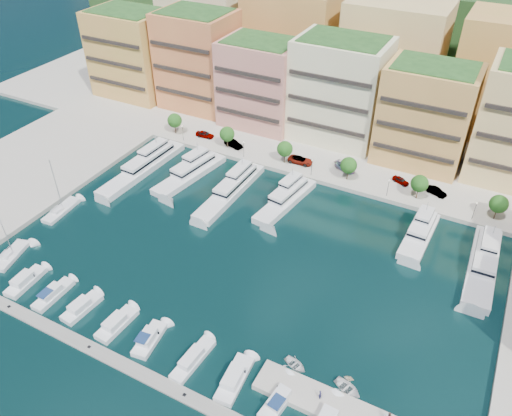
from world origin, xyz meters
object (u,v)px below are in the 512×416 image
object	(u,v)px
yacht_1	(192,172)
car_5	(436,191)
cruiser_2	(82,308)
car_3	(345,167)
cruiser_4	(149,339)
cruiser_5	(193,360)
tree_3	(349,165)
car_4	(401,180)
lamppost_0	(183,131)
sailboat_1	(61,211)
cruiser_6	(234,379)
car_2	(300,160)
yacht_5	(420,232)
lamppost_2	(312,165)
cruiser_0	(25,282)
yacht_3	(287,198)
yacht_6	(484,262)
tree_2	(285,149)
tender_0	(295,365)
yacht_0	(145,165)
person_0	(320,394)
tender_1	(349,378)
tree_0	(175,121)
tender_2	(348,388)
cruiser_7	(279,400)
tree_1	(227,134)
cruiser_1	(53,295)
lamppost_3	(388,185)
lamppost_1	(244,147)
tree_4	(420,184)
yacht_2	(232,188)
sailboat_0	(11,256)
lamppost_4	(475,208)
car_1	(233,144)
tree_5	(499,204)
cruiser_3	(117,324)

from	to	relation	value
yacht_1	car_5	xyz separation A→B (m)	(52.99, 17.60, 0.68)
cruiser_2	car_3	world-z (taller)	car_3
cruiser_4	car_3	size ratio (longest dim) A/B	1.39
cruiser_2	cruiser_5	distance (m)	22.51
tree_3	car_4	size ratio (longest dim) A/B	1.39
lamppost_0	sailboat_1	xyz separation A→B (m)	(-6.33, -36.93, -3.52)
cruiser_6	car_2	bearing A→B (deg)	104.62
yacht_5	cruiser_5	size ratio (longest dim) A/B	1.80
lamppost_2	cruiser_0	size ratio (longest dim) A/B	0.52
yacht_3	yacht_6	xyz separation A→B (m)	(41.04, -1.61, -0.00)
tree_2	tender_0	world-z (taller)	tree_2
yacht_0	person_0	world-z (taller)	yacht_0
cruiser_5	tender_1	world-z (taller)	cruiser_5
tree_0	tender_2	world-z (taller)	tree_0
yacht_6	cruiser_7	xyz separation A→B (m)	(-21.53, -43.05, -0.64)
tree_1	cruiser_1	distance (m)	58.27
tree_2	tree_3	world-z (taller)	same
lamppost_3	sailboat_1	bearing A→B (deg)	-148.52
yacht_6	car_2	xyz separation A→B (m)	(-44.39, 16.52, 0.63)
lamppost_1	cruiser_7	distance (m)	66.74
tree_0	yacht_5	distance (m)	68.68
tree_4	cruiser_6	bearing A→B (deg)	-102.48
tree_4	car_5	xyz separation A→B (m)	(3.49, 3.32, -2.98)
yacht_2	sailboat_0	distance (m)	46.91
tree_2	cruiser_5	world-z (taller)	tree_2
lamppost_1	yacht_3	world-z (taller)	yacht_3
lamppost_4	car_3	xyz separation A→B (m)	(-29.81, 5.75, -2.05)
lamppost_0	car_1	distance (m)	13.77
tree_0	yacht_5	bearing A→B (deg)	-9.98
tree_5	yacht_2	xyz separation A→B (m)	(-53.54, -15.71, -3.53)
cruiser_2	tender_1	distance (m)	45.39
sailboat_1	tender_0	distance (m)	61.61
cruiser_2	person_0	size ratio (longest dim) A/B	4.46
tree_4	car_1	world-z (taller)	tree_4
cruiser_4	lamppost_1	bearing A→B (deg)	103.70
lamppost_0	yacht_3	size ratio (longest dim) A/B	0.21
tree_0	yacht_3	bearing A→B (deg)	-19.03
tree_4	lamppost_2	bearing A→B (deg)	-174.53
tree_1	tree_4	world-z (taller)	same
yacht_6	tree_0	bearing A→B (deg)	169.34
lamppost_4	car_5	world-z (taller)	lamppost_4
lamppost_4	cruiser_6	bearing A→B (deg)	-114.01
cruiser_3	car_3	world-z (taller)	car_3
yacht_5	tender_0	distance (m)	40.77
yacht_3	tender_1	distance (m)	45.46
yacht_6	lamppost_4	bearing A→B (deg)	107.40
lamppost_1	yacht_6	bearing A→B (deg)	-12.40
lamppost_1	cruiser_1	size ratio (longest dim) A/B	0.52
tree_0	car_4	world-z (taller)	tree_0
cruiser_6	car_2	size ratio (longest dim) A/B	1.43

